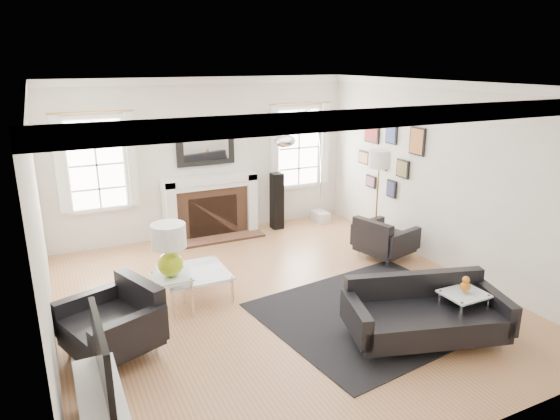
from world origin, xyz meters
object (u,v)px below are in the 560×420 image
armchair_left (116,323)px  gourd_lamp (169,247)px  fireplace (211,207)px  arc_floor_lamp (305,167)px  armchair_right (383,240)px  sofa (424,314)px  coffee_table (194,274)px

armchair_left → gourd_lamp: size_ratio=1.76×
fireplace → arc_floor_lamp: bearing=-25.7°
armchair_right → gourd_lamp: (-3.50, -0.35, 0.59)m
armchair_right → sofa: bearing=-116.2°
armchair_left → arc_floor_lamp: size_ratio=0.51×
armchair_right → arc_floor_lamp: bearing=111.7°
armchair_right → coffee_table: armchair_right is taller
armchair_right → arc_floor_lamp: (-0.61, 1.52, 0.95)m
fireplace → sofa: (1.05, -4.43, -0.23)m
armchair_right → gourd_lamp: gourd_lamp is taller
fireplace → sofa: bearing=-76.7°
armchair_left → coffee_table: bearing=38.7°
sofa → coffee_table: sofa is taller
coffee_table → arc_floor_lamp: arc_floor_lamp is taller
sofa → armchair_left: armchair_left is taller
fireplace → gourd_lamp: 2.96m
arc_floor_lamp → fireplace: bearing=154.3°
fireplace → armchair_left: bearing=-123.7°
fireplace → armchair_right: bearing=-46.7°
sofa → gourd_lamp: size_ratio=2.86×
arc_floor_lamp → sofa: bearing=-97.2°
fireplace → armchair_right: (2.12, -2.25, -0.23)m
fireplace → armchair_right: fireplace is taller
sofa → gourd_lamp: 3.09m
gourd_lamp → arc_floor_lamp: (2.89, 1.87, 0.36)m
gourd_lamp → arc_floor_lamp: arc_floor_lamp is taller
arc_floor_lamp → armchair_right: bearing=-68.3°
coffee_table → arc_floor_lamp: 3.10m
fireplace → armchair_left: size_ratio=1.43×
fireplace → arc_floor_lamp: (1.51, -0.73, 0.73)m
sofa → coffee_table: size_ratio=2.25×
sofa → coffee_table: bearing=133.8°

